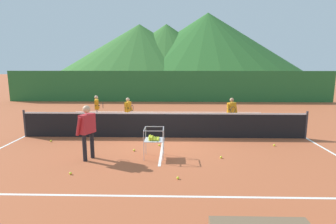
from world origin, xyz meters
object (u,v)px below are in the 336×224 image
tennis_ball_3 (159,145)px  tennis_ball_4 (134,150)px  tennis_ball_6 (274,145)px  tennis_net (164,125)px  student_1 (128,109)px  tennis_ball_5 (51,141)px  student_0 (97,106)px  ball_cart (153,139)px  tennis_ball_1 (178,178)px  tennis_ball_0 (221,157)px  student_2 (232,110)px  instructor (87,127)px  tennis_ball_2 (70,173)px

tennis_ball_3 → tennis_ball_4: (-0.79, -0.57, 0.00)m
tennis_ball_6 → tennis_net: bearing=165.3°
student_1 → tennis_ball_5: (-2.35, -2.88, -0.73)m
student_0 → ball_cart: student_0 is taller
ball_cart → student_0: bearing=122.0°
tennis_ball_1 → tennis_ball_3: size_ratio=1.00×
tennis_ball_0 → tennis_ball_5: size_ratio=1.00×
ball_cart → tennis_ball_1: 1.82m
student_2 → tennis_ball_5: bearing=-161.0°
student_1 → instructor: bearing=-94.9°
student_0 → tennis_ball_2: (1.08, -6.34, -0.75)m
student_0 → tennis_ball_6: student_0 is taller
ball_cart → tennis_ball_2: bearing=-146.2°
student_2 → tennis_ball_3: (-3.02, -2.82, -0.77)m
instructor → tennis_ball_6: instructor is taller
instructor → tennis_ball_1: size_ratio=23.87×
student_2 → tennis_ball_2: (-5.16, -5.32, -0.77)m
student_0 → ball_cart: size_ratio=1.44×
tennis_net → tennis_ball_2: size_ratio=159.39×
instructor → student_0: size_ratio=1.25×
student_0 → ball_cart: 5.87m
tennis_ball_4 → ball_cart: bearing=-40.0°
student_0 → tennis_ball_0: (5.15, -5.01, -0.75)m
tennis_ball_2 → tennis_ball_5: 3.44m
tennis_net → tennis_ball_1: tennis_net is taller
student_2 → tennis_ball_3: bearing=-137.0°
ball_cart → tennis_ball_1: (0.72, -1.58, -0.56)m
tennis_ball_5 → tennis_ball_1: bearing=-34.3°
tennis_ball_1 → tennis_ball_6: (3.35, 2.81, 0.00)m
student_0 → student_1: (1.60, -0.55, -0.02)m
tennis_ball_1 → tennis_ball_4: (-1.40, 2.15, 0.00)m
tennis_ball_1 → tennis_ball_5: same height
tennis_net → instructor: bearing=-130.7°
student_1 → tennis_ball_2: 5.86m
student_2 → tennis_ball_6: student_2 is taller
tennis_ball_0 → ball_cart: bearing=178.9°
tennis_ball_0 → tennis_ball_6: 2.41m
tennis_ball_0 → tennis_ball_6: (2.04, 1.28, 0.00)m
student_0 → tennis_ball_0: size_ratio=19.06×
tennis_net → tennis_ball_2: tennis_net is taller
tennis_net → tennis_ball_5: tennis_net is taller
instructor → student_2: (5.04, 4.18, -0.17)m
tennis_ball_4 → tennis_ball_5: size_ratio=1.00×
tennis_ball_5 → student_2: bearing=19.0°
student_1 → tennis_ball_6: student_1 is taller
tennis_ball_1 → student_1: bearing=110.4°
tennis_ball_5 → tennis_ball_6: size_ratio=1.00×
tennis_net → tennis_ball_3: size_ratio=159.39×
instructor → tennis_ball_6: size_ratio=23.87×
student_2 → tennis_ball_5: student_2 is taller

